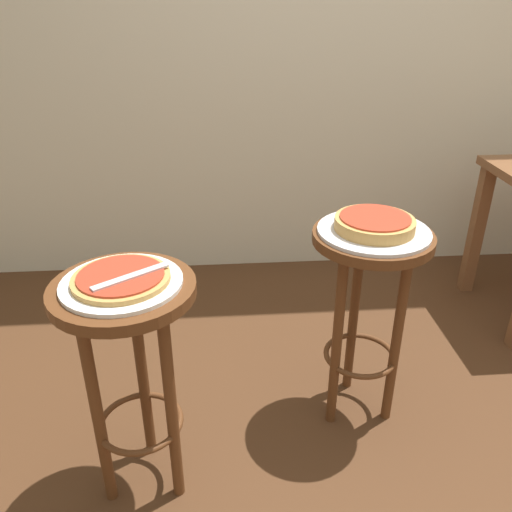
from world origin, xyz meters
TOP-DOWN VIEW (x-y plane):
  - ground_plane at (0.00, 0.00)m, footprint 6.00×6.00m
  - stool_foreground at (-0.88, 0.08)m, footprint 0.40×0.40m
  - serving_plate_foreground at (-0.88, 0.08)m, footprint 0.33×0.33m
  - pizza_foreground at (-0.88, 0.08)m, footprint 0.27×0.27m
  - stool_middle at (-0.11, 0.36)m, footprint 0.40×0.40m
  - serving_plate_middle at (-0.11, 0.36)m, footprint 0.37×0.37m
  - pizza_middle at (-0.11, 0.36)m, footprint 0.26×0.26m
  - pizza_server_knife at (-0.85, 0.06)m, footprint 0.19×0.15m

SIDE VIEW (x-z plane):
  - ground_plane at x=0.00m, z-range 0.00..0.00m
  - stool_foreground at x=-0.88m, z-range 0.18..0.93m
  - stool_middle at x=-0.11m, z-range 0.18..0.93m
  - serving_plate_foreground at x=-0.88m, z-range 0.75..0.76m
  - serving_plate_middle at x=-0.11m, z-range 0.75..0.76m
  - pizza_foreground at x=-0.88m, z-range 0.76..0.78m
  - pizza_middle at x=-0.11m, z-range 0.76..0.81m
  - pizza_server_knife at x=-0.85m, z-range 0.78..0.79m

